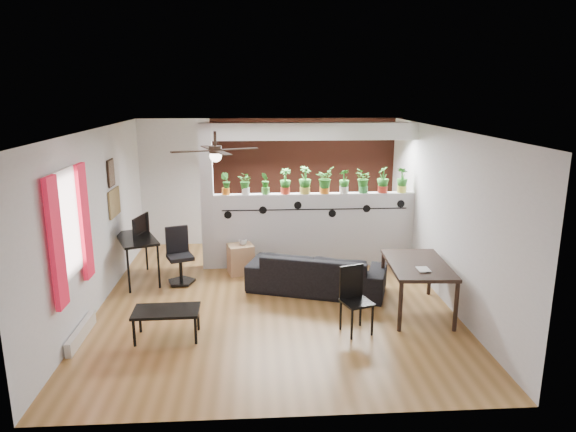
{
  "coord_description": "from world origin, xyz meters",
  "views": [
    {
      "loc": [
        -0.25,
        -7.45,
        3.15
      ],
      "look_at": [
        0.26,
        0.6,
        1.16
      ],
      "focal_mm": 32.0,
      "sensor_mm": 36.0,
      "label": 1
    }
  ],
  "objects": [
    {
      "name": "vine_decal",
      "position": [
        0.8,
        1.4,
        1.08
      ],
      "size": [
        3.31,
        0.01,
        0.3
      ],
      "color": "black",
      "rests_on": "partition_wall"
    },
    {
      "name": "potted_plant_0",
      "position": [
        -0.78,
        1.5,
        1.56
      ],
      "size": [
        0.24,
        0.22,
        0.39
      ],
      "color": "orange",
      "rests_on": "partition_wall"
    },
    {
      "name": "ceiling_header",
      "position": [
        0.8,
        1.5,
        2.45
      ],
      "size": [
        3.6,
        0.18,
        0.3
      ],
      "primitive_type": "cube",
      "color": "silver",
      "rests_on": "room_shell"
    },
    {
      "name": "cube_shelf",
      "position": [
        -0.54,
        1.16,
        0.26
      ],
      "size": [
        0.5,
        0.47,
        0.52
      ],
      "primitive_type": "cube",
      "rotation": [
        0.0,
        0.0,
        0.25
      ],
      "color": "tan",
      "rests_on": "ground"
    },
    {
      "name": "potted_plant_7",
      "position": [
        1.68,
        1.5,
        1.58
      ],
      "size": [
        0.22,
        0.26,
        0.44
      ],
      "color": "#2E7E37",
      "rests_on": "partition_wall"
    },
    {
      "name": "monitor",
      "position": [
        -2.25,
        1.04,
        0.86
      ],
      "size": [
        0.33,
        0.13,
        0.19
      ],
      "primitive_type": "imported",
      "rotation": [
        0.0,
        0.0,
        1.35
      ],
      "color": "black",
      "rests_on": "computer_desk"
    },
    {
      "name": "office_chair",
      "position": [
        -1.54,
        0.76,
        0.41
      ],
      "size": [
        0.51,
        0.51,
        0.93
      ],
      "color": "black",
      "rests_on": "ground"
    },
    {
      "name": "framed_art",
      "position": [
        -2.58,
        0.9,
        1.85
      ],
      "size": [
        0.03,
        0.34,
        0.44
      ],
      "color": "#8C7259",
      "rests_on": "room_shell"
    },
    {
      "name": "pier_column",
      "position": [
        -1.11,
        1.5,
        1.3
      ],
      "size": [
        0.22,
        0.2,
        2.6
      ],
      "primitive_type": "cube",
      "color": "#BCBCC1",
      "rests_on": "ground"
    },
    {
      "name": "potted_plant_2",
      "position": [
        -0.08,
        1.5,
        1.56
      ],
      "size": [
        0.18,
        0.21,
        0.39
      ],
      "color": "#408C33",
      "rests_on": "partition_wall"
    },
    {
      "name": "baseboard_heater",
      "position": [
        -2.54,
        -1.2,
        0.09
      ],
      "size": [
        0.08,
        1.0,
        0.18
      ],
      "primitive_type": "cube",
      "color": "silver",
      "rests_on": "ground"
    },
    {
      "name": "book",
      "position": [
        1.95,
        -0.92,
        0.75
      ],
      "size": [
        0.16,
        0.22,
        0.02
      ],
      "primitive_type": "imported",
      "rotation": [
        0.0,
        0.0,
        -0.0
      ],
      "color": "gray",
      "rests_on": "dining_table"
    },
    {
      "name": "potted_plant_6",
      "position": [
        1.33,
        1.5,
        1.58
      ],
      "size": [
        0.28,
        0.26,
        0.43
      ],
      "color": "white",
      "rests_on": "partition_wall"
    },
    {
      "name": "coffee_table",
      "position": [
        -1.43,
        -1.23,
        0.35
      ],
      "size": [
        0.86,
        0.49,
        0.39
      ],
      "color": "black",
      "rests_on": "ground"
    },
    {
      "name": "potted_plant_5",
      "position": [
        0.98,
        1.5,
        1.6
      ],
      "size": [
        0.29,
        0.31,
        0.47
      ],
      "color": "orange",
      "rests_on": "partition_wall"
    },
    {
      "name": "computer_desk",
      "position": [
        -2.25,
        0.89,
        0.69
      ],
      "size": [
        0.92,
        1.19,
        0.77
      ],
      "color": "black",
      "rests_on": "ground"
    },
    {
      "name": "corkboard",
      "position": [
        -2.58,
        0.95,
        1.35
      ],
      "size": [
        0.03,
        0.6,
        0.45
      ],
      "primitive_type": "cube",
      "color": "olive",
      "rests_on": "room_shell"
    },
    {
      "name": "cup",
      "position": [
        -0.49,
        1.16,
        0.57
      ],
      "size": [
        0.15,
        0.15,
        0.1
      ],
      "primitive_type": "imported",
      "rotation": [
        0.0,
        0.0,
        -0.14
      ],
      "color": "gray",
      "rests_on": "cube_shelf"
    },
    {
      "name": "room_shell",
      "position": [
        0.0,
        0.0,
        1.3
      ],
      "size": [
        6.3,
        7.1,
        2.9
      ],
      "color": "brown",
      "rests_on": "ground"
    },
    {
      "name": "potted_plant_3",
      "position": [
        0.27,
        1.5,
        1.59
      ],
      "size": [
        0.27,
        0.23,
        0.45
      ],
      "color": "red",
      "rests_on": "partition_wall"
    },
    {
      "name": "potted_plant_4",
      "position": [
        0.62,
        1.5,
        1.61
      ],
      "size": [
        0.33,
        0.32,
        0.49
      ],
      "color": "gold",
      "rests_on": "partition_wall"
    },
    {
      "name": "partition_wall",
      "position": [
        0.8,
        1.5,
        0.68
      ],
      "size": [
        3.6,
        0.18,
        1.35
      ],
      "primitive_type": "cube",
      "color": "#BCBCC1",
      "rests_on": "ground"
    },
    {
      "name": "potted_plant_1",
      "position": [
        -0.43,
        1.5,
        1.56
      ],
      "size": [
        0.25,
        0.23,
        0.39
      ],
      "color": "silver",
      "rests_on": "partition_wall"
    },
    {
      "name": "ceiling_fan",
      "position": [
        -0.8,
        -0.3,
        2.31
      ],
      "size": [
        1.19,
        1.19,
        0.43
      ],
      "color": "black",
      "rests_on": "room_shell"
    },
    {
      "name": "sofa",
      "position": [
        0.7,
        0.27,
        0.3
      ],
      "size": [
        2.21,
        1.42,
        0.6
      ],
      "primitive_type": "imported",
      "rotation": [
        0.0,
        0.0,
        2.82
      ],
      "color": "black",
      "rests_on": "ground"
    },
    {
      "name": "dining_table",
      "position": [
        2.05,
        -0.62,
        0.66
      ],
      "size": [
        0.9,
        1.4,
        0.74
      ],
      "color": "black",
      "rests_on": "ground"
    },
    {
      "name": "potted_plant_9",
      "position": [
        2.38,
        1.5,
        1.59
      ],
      "size": [
        0.3,
        0.29,
        0.46
      ],
      "color": "#E3E651",
      "rests_on": "partition_wall"
    },
    {
      "name": "potted_plant_8",
      "position": [
        2.03,
        1.5,
        1.6
      ],
      "size": [
        0.24,
        0.28,
        0.47
      ],
      "color": "red",
      "rests_on": "partition_wall"
    },
    {
      "name": "folding_chair",
      "position": [
        1.03,
        -1.16,
        0.53
      ],
      "size": [
        0.46,
        0.46,
        0.9
      ],
      "color": "black",
      "rests_on": "ground"
    },
    {
      "name": "brick_panel",
      "position": [
        0.8,
        2.97,
        1.3
      ],
      "size": [
        3.9,
        0.05,
        2.6
      ],
      "primitive_type": "cube",
      "color": "#B04B33",
      "rests_on": "ground"
    },
    {
      "name": "window_assembly",
      "position": [
        -2.56,
        -1.2,
        1.51
      ],
      "size": [
        0.09,
        1.3,
        1.55
      ],
      "color": "white",
      "rests_on": "room_shell"
    }
  ]
}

